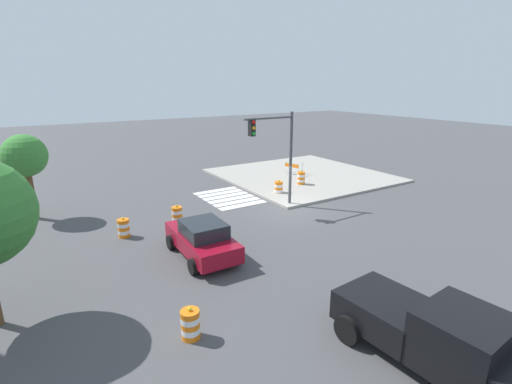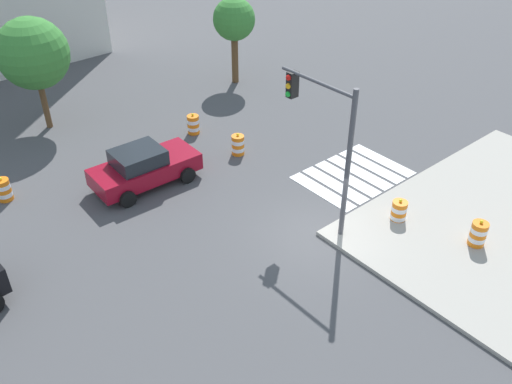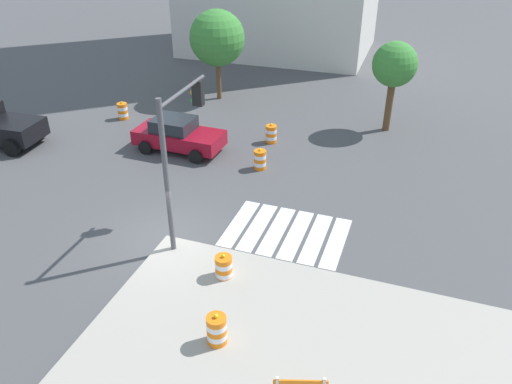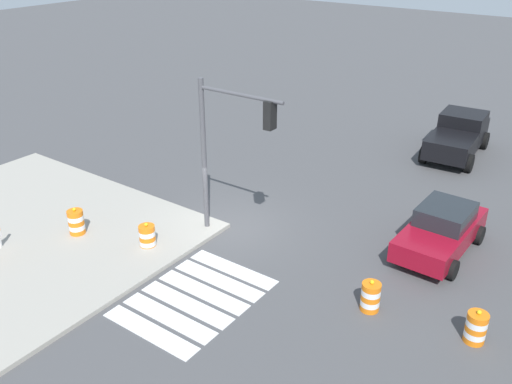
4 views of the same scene
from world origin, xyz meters
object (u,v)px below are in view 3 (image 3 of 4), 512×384
traffic_barrel_crosswalk_end (260,160)px  street_tree_streetside_mid (395,66)px  traffic_barrel_on_sidewalk (217,330)px  traffic_barrel_median_near (224,268)px  street_tree_streetside_near (217,38)px  sports_car (178,135)px  traffic_barrel_median_far (123,111)px  traffic_barrel_near_corner (271,134)px  traffic_light_pole (180,137)px

traffic_barrel_crosswalk_end → street_tree_streetside_mid: 8.61m
traffic_barrel_crosswalk_end → traffic_barrel_on_sidewalk: traffic_barrel_on_sidewalk is taller
traffic_barrel_median_near → street_tree_streetside_near: size_ratio=0.19×
sports_car → traffic_barrel_median_near: bearing=-54.8°
traffic_barrel_median_near → traffic_barrel_on_sidewalk: bearing=-71.3°
street_tree_streetside_near → street_tree_streetside_mid: bearing=-8.2°
traffic_barrel_median_far → street_tree_streetside_near: street_tree_streetside_near is taller
traffic_barrel_near_corner → traffic_light_pole: traffic_light_pole is taller
traffic_barrel_near_corner → traffic_barrel_on_sidewalk: (2.69, -13.18, 0.15)m
traffic_barrel_near_corner → traffic_barrel_crosswalk_end: size_ratio=1.00×
traffic_barrel_crosswalk_end → street_tree_streetside_near: size_ratio=0.19×
street_tree_streetside_mid → traffic_barrel_median_near: bearing=-103.9°
traffic_light_pole → traffic_barrel_crosswalk_end: bearing=81.6°
traffic_barrel_median_near → street_tree_streetside_near: street_tree_streetside_near is taller
traffic_barrel_crosswalk_end → traffic_light_pole: traffic_light_pole is taller
traffic_barrel_near_corner → street_tree_streetside_near: street_tree_streetside_near is taller
traffic_barrel_on_sidewalk → street_tree_streetside_mid: bearing=81.2°
traffic_barrel_near_corner → traffic_barrel_median_far: size_ratio=1.00×
sports_car → traffic_light_pole: (3.53, -6.28, 3.10)m
traffic_barrel_on_sidewalk → street_tree_streetside_near: 19.96m
traffic_barrel_median_near → traffic_light_pole: (-2.26, 1.91, 3.46)m
traffic_barrel_median_far → street_tree_streetside_mid: bearing=13.4°
traffic_light_pole → street_tree_streetside_mid: traffic_light_pole is taller
traffic_barrel_crosswalk_end → street_tree_streetside_mid: street_tree_streetside_mid is taller
traffic_barrel_near_corner → traffic_light_pole: size_ratio=0.19×
sports_car → street_tree_streetside_near: street_tree_streetside_near is taller
traffic_barrel_median_near → street_tree_streetside_near: 17.25m
traffic_barrel_near_corner → traffic_barrel_median_near: bearing=-80.3°
traffic_barrel_crosswalk_end → traffic_light_pole: size_ratio=0.19×
traffic_barrel_crosswalk_end → traffic_barrel_median_near: same height
sports_car → traffic_barrel_near_corner: bearing=30.5°
sports_car → traffic_barrel_median_near: 10.03m
traffic_barrel_median_near → traffic_barrel_median_far: same height
traffic_barrel_crosswalk_end → traffic_barrel_median_far: size_ratio=1.00×
traffic_barrel_near_corner → street_tree_streetside_near: bearing=134.7°
traffic_barrel_near_corner → traffic_barrel_crosswalk_end: (0.39, -2.87, 0.00)m
traffic_barrel_near_corner → traffic_barrel_on_sidewalk: 13.45m
street_tree_streetside_near → traffic_light_pole: bearing=-71.7°
sports_car → traffic_barrel_median_near: (5.78, -8.19, -0.36)m
sports_car → traffic_barrel_on_sidewalk: sports_car is taller
traffic_barrel_crosswalk_end → traffic_barrel_median_far: 9.63m
traffic_barrel_near_corner → sports_car: bearing=-149.5°
sports_car → traffic_barrel_median_far: bearing=151.8°
traffic_barrel_median_far → street_tree_streetside_mid: (14.03, 3.33, 3.01)m
traffic_barrel_on_sidewalk → sports_car: bearing=121.6°
traffic_light_pole → street_tree_streetside_mid: 13.46m
traffic_barrel_crosswalk_end → traffic_light_pole: (-0.85, -5.75, 3.46)m
traffic_barrel_near_corner → street_tree_streetside_near: (-4.96, 5.01, 3.19)m
sports_car → traffic_barrel_on_sidewalk: 12.73m
traffic_light_pole → street_tree_streetside_near: traffic_light_pole is taller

